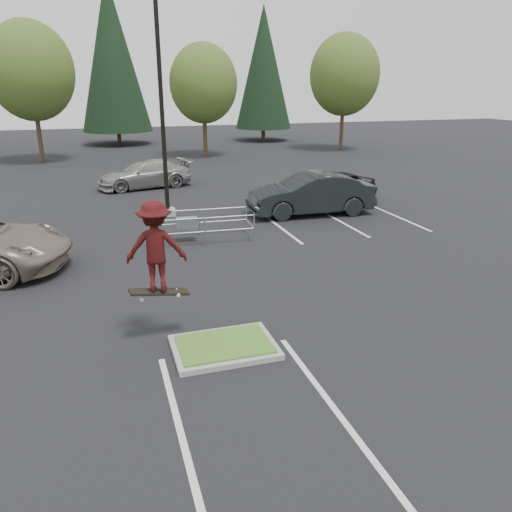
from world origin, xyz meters
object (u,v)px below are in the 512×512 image
object	(u,v)px
cart_corral	(191,224)
car_far_silver	(146,174)
conif_b	(112,55)
car_r_charc	(311,194)
decid_c	(203,86)
conif_c	(264,68)
skateboarder	(156,247)
decid_d	(344,77)
light_pole	(162,106)
car_r_black	(331,189)
decid_b	(31,74)

from	to	relation	value
cart_corral	car_far_silver	world-z (taller)	car_far_silver
conif_b	car_r_charc	xyz separation A→B (m)	(6.50, -30.15, -6.95)
decid_c	car_r_charc	bearing A→B (deg)	-88.50
conif_c	decid_c	bearing A→B (deg)	-129.64
decid_c	skateboarder	bearing A→B (deg)	-104.00
decid_d	car_far_silver	xyz separation A→B (m)	(-17.73, -11.82, -5.18)
light_pole	cart_corral	world-z (taller)	light_pole
conif_b	cart_corral	distance (m)	33.27
decid_d	car_far_silver	world-z (taller)	decid_d
conif_c	car_r_charc	size ratio (longest dim) A/B	2.30
decid_d	decid_c	bearing A→B (deg)	-177.61
decid_c	decid_d	xyz separation A→B (m)	(12.00, 0.50, 0.66)
cart_corral	car_r_black	world-z (taller)	car_r_black
decid_d	car_far_silver	size ratio (longest dim) A/B	1.86
conif_b	car_far_silver	world-z (taller)	conif_b
light_pole	car_r_charc	distance (m)	7.22
car_r_charc	decid_d	bearing A→B (deg)	152.75
decid_c	car_far_silver	distance (m)	13.47
light_pole	cart_corral	size ratio (longest dim) A/B	2.72
car_r_black	car_r_charc	bearing A→B (deg)	-70.00
car_r_black	conif_c	bearing A→B (deg)	150.48
skateboarder	car_r_charc	world-z (taller)	skateboarder
conif_c	decid_d	bearing A→B (deg)	-66.47
conif_b	car_r_charc	distance (m)	31.61
decid_d	car_far_silver	bearing A→B (deg)	-146.31
conif_c	car_r_charc	distance (m)	30.68
car_r_charc	light_pole	bearing A→B (deg)	-102.71
decid_c	decid_b	bearing A→B (deg)	176.66
light_pole	car_r_charc	size ratio (longest dim) A/B	1.86
skateboarder	car_r_black	distance (m)	14.02
decid_b	car_r_black	bearing A→B (deg)	-53.64
light_pole	car_r_black	bearing A→B (deg)	-3.81
light_pole	skateboarder	bearing A→B (deg)	-98.79
conif_c	car_r_black	distance (m)	29.27
decid_c	car_r_black	size ratio (longest dim) A/B	1.77
cart_corral	light_pole	bearing A→B (deg)	97.50
conif_b	cart_corral	size ratio (longest dim) A/B	3.90
decid_c	conif_c	bearing A→B (deg)	50.36
decid_c	decid_d	size ratio (longest dim) A/B	0.89
car_far_silver	light_pole	bearing A→B (deg)	-9.50
decid_c	car_r_charc	size ratio (longest dim) A/B	1.54
decid_c	conif_c	world-z (taller)	conif_c
decid_b	car_r_black	size ratio (longest dim) A/B	2.04
light_pole	decid_b	distance (m)	19.70
cart_corral	decid_c	bearing A→B (deg)	80.00
car_r_charc	conif_b	bearing A→B (deg)	-165.18
light_pole	skateboarder	size ratio (longest dim) A/B	4.67
decid_b	car_r_charc	size ratio (longest dim) A/B	1.77
decid_c	decid_d	world-z (taller)	decid_d
decid_c	skateboarder	world-z (taller)	decid_c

